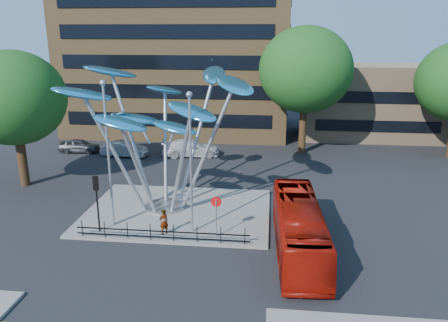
# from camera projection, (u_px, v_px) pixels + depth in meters

# --- Properties ---
(ground) EXTENTS (120.00, 120.00, 0.00)m
(ground) POSITION_uv_depth(u_px,v_px,m) (173.00, 258.00, 23.10)
(ground) COLOR black
(ground) RESTS_ON ground
(traffic_island) EXTENTS (12.00, 9.00, 0.15)m
(traffic_island) POSITION_uv_depth(u_px,v_px,m) (178.00, 212.00, 28.90)
(traffic_island) COLOR slate
(traffic_island) RESTS_ON ground
(brick_tower) EXTENTS (25.00, 15.00, 30.00)m
(brick_tower) POSITION_uv_depth(u_px,v_px,m) (179.00, 0.00, 49.91)
(brick_tower) COLOR olive
(brick_tower) RESTS_ON ground
(low_building_near) EXTENTS (15.00, 8.00, 8.00)m
(low_building_near) POSITION_uv_depth(u_px,v_px,m) (371.00, 101.00, 48.84)
(low_building_near) COLOR tan
(low_building_near) RESTS_ON ground
(tree_right) EXTENTS (8.80, 8.80, 12.11)m
(tree_right) POSITION_uv_depth(u_px,v_px,m) (306.00, 70.00, 40.91)
(tree_right) COLOR black
(tree_right) RESTS_ON ground
(tree_left) EXTENTS (7.60, 7.60, 10.32)m
(tree_left) POSITION_uv_depth(u_px,v_px,m) (14.00, 98.00, 32.15)
(tree_left) COLOR black
(tree_left) RESTS_ON ground
(leaf_sculpture) EXTENTS (12.72, 9.54, 9.51)m
(leaf_sculpture) POSITION_uv_depth(u_px,v_px,m) (161.00, 108.00, 27.71)
(leaf_sculpture) COLOR #9EA0A5
(leaf_sculpture) RESTS_ON traffic_island
(street_lamp_left) EXTENTS (0.36, 0.36, 8.80)m
(street_lamp_left) POSITION_uv_depth(u_px,v_px,m) (107.00, 142.00, 25.38)
(street_lamp_left) COLOR #9EA0A5
(street_lamp_left) RESTS_ON traffic_island
(street_lamp_right) EXTENTS (0.36, 0.36, 8.30)m
(street_lamp_right) POSITION_uv_depth(u_px,v_px,m) (191.00, 151.00, 24.45)
(street_lamp_right) COLOR #9EA0A5
(street_lamp_right) RESTS_ON traffic_island
(traffic_light_island) EXTENTS (0.28, 0.18, 3.42)m
(traffic_light_island) POSITION_uv_depth(u_px,v_px,m) (96.00, 192.00, 25.26)
(traffic_light_island) COLOR black
(traffic_light_island) RESTS_ON traffic_island
(no_entry_sign_island) EXTENTS (0.60, 0.10, 2.45)m
(no_entry_sign_island) POSITION_uv_depth(u_px,v_px,m) (216.00, 210.00, 24.77)
(no_entry_sign_island) COLOR #9EA0A5
(no_entry_sign_island) RESTS_ON traffic_island
(pedestrian_railing_front) EXTENTS (10.00, 0.06, 1.00)m
(pedestrian_railing_front) POSITION_uv_depth(u_px,v_px,m) (162.00, 234.00, 24.67)
(pedestrian_railing_front) COLOR black
(pedestrian_railing_front) RESTS_ON traffic_island
(red_bus) EXTENTS (2.75, 10.03, 2.77)m
(red_bus) POSITION_uv_depth(u_px,v_px,m) (299.00, 227.00, 23.55)
(red_bus) COLOR #9B1107
(red_bus) RESTS_ON ground
(pedestrian) EXTENTS (0.67, 0.64, 1.55)m
(pedestrian) POSITION_uv_depth(u_px,v_px,m) (164.00, 222.00, 25.33)
(pedestrian) COLOR gray
(pedestrian) RESTS_ON traffic_island
(parked_car_left) EXTENTS (4.02, 1.75, 1.35)m
(parked_car_left) POSITION_uv_depth(u_px,v_px,m) (79.00, 146.00, 43.10)
(parked_car_left) COLOR #3D3F44
(parked_car_left) RESTS_ON ground
(parked_car_mid) EXTENTS (4.58, 2.05, 1.46)m
(parked_car_mid) POSITION_uv_depth(u_px,v_px,m) (124.00, 149.00, 41.63)
(parked_car_mid) COLOR #95989C
(parked_car_mid) RESTS_ON ground
(parked_car_right) EXTENTS (5.73, 3.05, 1.58)m
(parked_car_right) POSITION_uv_depth(u_px,v_px,m) (191.00, 148.00, 41.80)
(parked_car_right) COLOR silver
(parked_car_right) RESTS_ON ground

